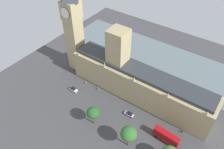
{
  "coord_description": "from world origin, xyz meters",
  "views": [
    {
      "loc": [
        64.83,
        31.79,
        79.14
      ],
      "look_at": [
        1.0,
        -13.48,
        8.59
      ],
      "focal_mm": 35.68,
      "sensor_mm": 36.0,
      "label": 1
    }
  ],
  "objects_px": {
    "clock_tower": "(73,22)",
    "double_decker_bus_far_end": "(166,137)",
    "pedestrian_kerbside": "(182,131)",
    "car_white_corner": "(73,89)",
    "car_silver_under_trees": "(129,114)",
    "parliament_building": "(137,81)",
    "pedestrian_opposite_hall": "(86,82)",
    "plane_tree_leading": "(129,134)",
    "pedestrian_midblock": "(99,89)",
    "plane_tree_near_tower": "(93,113)"
  },
  "relations": [
    {
      "from": "clock_tower",
      "to": "double_decker_bus_far_end",
      "type": "distance_m",
      "value": 66.08
    },
    {
      "from": "pedestrian_kerbside",
      "to": "car_white_corner",
      "type": "bearing_deg",
      "value": 117.7
    },
    {
      "from": "clock_tower",
      "to": "car_silver_under_trees",
      "type": "xyz_separation_m",
      "value": [
        12.73,
        41.32,
        -25.96
      ]
    },
    {
      "from": "parliament_building",
      "to": "double_decker_bus_far_end",
      "type": "xyz_separation_m",
      "value": [
        15.01,
        22.77,
        -6.19
      ]
    },
    {
      "from": "clock_tower",
      "to": "pedestrian_opposite_hall",
      "type": "distance_m",
      "value": 30.16
    },
    {
      "from": "double_decker_bus_far_end",
      "to": "plane_tree_leading",
      "type": "relative_size",
      "value": 1.03
    },
    {
      "from": "pedestrian_opposite_hall",
      "to": "clock_tower",
      "type": "bearing_deg",
      "value": -2.03
    },
    {
      "from": "clock_tower",
      "to": "pedestrian_kerbside",
      "type": "bearing_deg",
      "value": 83.25
    },
    {
      "from": "car_silver_under_trees",
      "to": "pedestrian_opposite_hall",
      "type": "bearing_deg",
      "value": 79.82
    },
    {
      "from": "clock_tower",
      "to": "car_silver_under_trees",
      "type": "relative_size",
      "value": 11.84
    },
    {
      "from": "clock_tower",
      "to": "double_decker_bus_far_end",
      "type": "relative_size",
      "value": 4.88
    },
    {
      "from": "pedestrian_midblock",
      "to": "car_white_corner",
      "type": "bearing_deg",
      "value": -108.98
    },
    {
      "from": "car_white_corner",
      "to": "plane_tree_near_tower",
      "type": "relative_size",
      "value": 0.47
    },
    {
      "from": "parliament_building",
      "to": "plane_tree_near_tower",
      "type": "relative_size",
      "value": 7.32
    },
    {
      "from": "car_silver_under_trees",
      "to": "pedestrian_midblock",
      "type": "bearing_deg",
      "value": 76.08
    },
    {
      "from": "parliament_building",
      "to": "plane_tree_near_tower",
      "type": "xyz_separation_m",
      "value": [
        25.05,
        -5.68,
        -1.83
      ]
    },
    {
      "from": "clock_tower",
      "to": "car_white_corner",
      "type": "relative_size",
      "value": 11.74
    },
    {
      "from": "car_white_corner",
      "to": "plane_tree_leading",
      "type": "distance_m",
      "value": 39.4
    },
    {
      "from": "double_decker_bus_far_end",
      "to": "plane_tree_near_tower",
      "type": "xyz_separation_m",
      "value": [
        10.04,
        -28.44,
        4.37
      ]
    },
    {
      "from": "clock_tower",
      "to": "plane_tree_near_tower",
      "type": "relative_size",
      "value": 5.54
    },
    {
      "from": "car_white_corner",
      "to": "pedestrian_midblock",
      "type": "xyz_separation_m",
      "value": [
        -7.57,
        9.78,
        -0.12
      ]
    },
    {
      "from": "pedestrian_midblock",
      "to": "plane_tree_leading",
      "type": "height_order",
      "value": "plane_tree_leading"
    },
    {
      "from": "parliament_building",
      "to": "pedestrian_midblock",
      "type": "distance_m",
      "value": 19.89
    },
    {
      "from": "car_white_corner",
      "to": "pedestrian_opposite_hall",
      "type": "relative_size",
      "value": 2.73
    },
    {
      "from": "plane_tree_near_tower",
      "to": "plane_tree_leading",
      "type": "xyz_separation_m",
      "value": [
        0.35,
        17.33,
        0.66
      ]
    },
    {
      "from": "car_silver_under_trees",
      "to": "plane_tree_near_tower",
      "type": "height_order",
      "value": "plane_tree_near_tower"
    },
    {
      "from": "car_white_corner",
      "to": "double_decker_bus_far_end",
      "type": "distance_m",
      "value": 48.78
    },
    {
      "from": "clock_tower",
      "to": "pedestrian_kerbside",
      "type": "relative_size",
      "value": 32.08
    },
    {
      "from": "pedestrian_opposite_hall",
      "to": "plane_tree_near_tower",
      "type": "bearing_deg",
      "value": 169.49
    },
    {
      "from": "plane_tree_near_tower",
      "to": "pedestrian_opposite_hall",
      "type": "bearing_deg",
      "value": -131.79
    },
    {
      "from": "parliament_building",
      "to": "plane_tree_near_tower",
      "type": "bearing_deg",
      "value": -12.77
    },
    {
      "from": "plane_tree_near_tower",
      "to": "plane_tree_leading",
      "type": "distance_m",
      "value": 17.34
    },
    {
      "from": "car_silver_under_trees",
      "to": "double_decker_bus_far_end",
      "type": "distance_m",
      "value": 18.54
    },
    {
      "from": "pedestrian_kerbside",
      "to": "plane_tree_leading",
      "type": "xyz_separation_m",
      "value": [
        17.74,
        -15.14,
        6.94
      ]
    },
    {
      "from": "parliament_building",
      "to": "pedestrian_kerbside",
      "type": "bearing_deg",
      "value": 74.04
    },
    {
      "from": "pedestrian_midblock",
      "to": "car_silver_under_trees",
      "type": "bearing_deg",
      "value": 20.75
    },
    {
      "from": "plane_tree_near_tower",
      "to": "car_silver_under_trees",
      "type": "bearing_deg",
      "value": 140.32
    },
    {
      "from": "car_silver_under_trees",
      "to": "double_decker_bus_far_end",
      "type": "height_order",
      "value": "double_decker_bus_far_end"
    },
    {
      "from": "car_white_corner",
      "to": "clock_tower",
      "type": "bearing_deg",
      "value": -144.2
    },
    {
      "from": "clock_tower",
      "to": "pedestrian_midblock",
      "type": "relative_size",
      "value": 30.29
    },
    {
      "from": "car_white_corner",
      "to": "plane_tree_near_tower",
      "type": "bearing_deg",
      "value": 66.6
    },
    {
      "from": "clock_tower",
      "to": "car_white_corner",
      "type": "height_order",
      "value": "clock_tower"
    },
    {
      "from": "pedestrian_opposite_hall",
      "to": "pedestrian_kerbside",
      "type": "relative_size",
      "value": 1.0
    },
    {
      "from": "plane_tree_near_tower",
      "to": "pedestrian_midblock",
      "type": "bearing_deg",
      "value": -147.92
    },
    {
      "from": "car_silver_under_trees",
      "to": "plane_tree_near_tower",
      "type": "xyz_separation_m",
      "value": [
        12.19,
        -10.11,
        6.12
      ]
    },
    {
      "from": "pedestrian_kerbside",
      "to": "plane_tree_near_tower",
      "type": "bearing_deg",
      "value": 137.06
    },
    {
      "from": "clock_tower",
      "to": "pedestrian_kerbside",
      "type": "height_order",
      "value": "clock_tower"
    },
    {
      "from": "car_white_corner",
      "to": "pedestrian_opposite_hall",
      "type": "height_order",
      "value": "car_white_corner"
    },
    {
      "from": "parliament_building",
      "to": "pedestrian_kerbside",
      "type": "distance_m",
      "value": 29.02
    },
    {
      "from": "pedestrian_opposite_hall",
      "to": "plane_tree_leading",
      "type": "distance_m",
      "value": 40.34
    }
  ]
}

